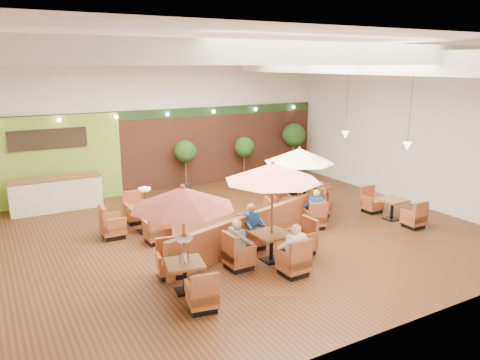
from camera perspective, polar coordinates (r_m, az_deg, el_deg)
room at (r=14.51m, az=-1.58°, el=8.76°), size 14.04×14.00×5.52m
service_counter at (r=17.35m, az=-21.48°, el=-1.58°), size 3.00×0.75×1.18m
booth_divider at (r=13.35m, az=2.85°, el=-5.57°), size 6.71×2.30×0.97m
table_0 at (r=10.09m, az=-6.96°, el=-3.86°), size 2.28×2.50×2.48m
table_1 at (r=11.68m, az=3.96°, el=-1.70°), size 2.58×2.58×2.64m
table_2 at (r=14.95m, az=7.19°, el=1.19°), size 2.47×2.47×2.43m
table_3 at (r=14.31m, az=-12.42°, el=-4.65°), size 1.77×2.64×1.56m
table_4 at (r=16.02m, az=18.04°, el=-3.45°), size 0.80×2.35×0.88m
table_5 at (r=17.64m, az=7.88°, el=-1.31°), size 1.04×2.52×0.88m
topiary_0 at (r=18.59m, az=-6.66°, el=3.26°), size 0.88×0.88×2.04m
topiary_1 at (r=19.77m, az=0.52°, el=3.83°), size 0.85×0.85×1.97m
topiary_2 at (r=21.09m, az=6.57°, el=5.25°), size 1.03×1.03×2.39m
diner_0 at (r=11.26m, az=6.59°, el=-7.85°), size 0.44×0.37×0.85m
diner_1 at (r=12.77m, az=1.50°, el=-5.15°), size 0.42×0.36×0.81m
diner_2 at (r=11.53m, az=-0.16°, el=-7.23°), size 0.35×0.43×0.85m
diner_3 at (r=14.51m, az=9.15°, el=-3.00°), size 0.43×0.38×0.79m
diner_4 at (r=15.70m, az=9.68°, el=-1.77°), size 0.38×0.41×0.75m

